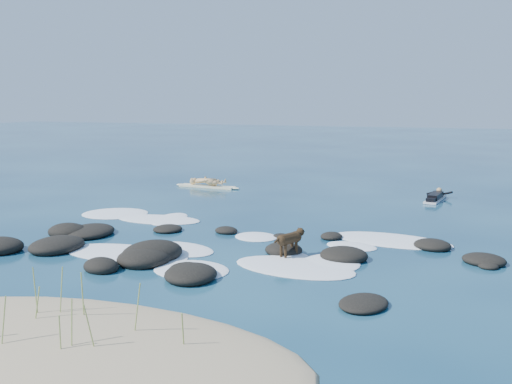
% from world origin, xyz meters
% --- Properties ---
extents(ground, '(160.00, 160.00, 0.00)m').
position_xyz_m(ground, '(0.00, 0.00, 0.00)').
color(ground, '#0A2642').
rests_on(ground, ground).
extents(sand_dune, '(9.00, 4.40, 0.60)m').
position_xyz_m(sand_dune, '(0.00, -8.20, 0.00)').
color(sand_dune, '#9E8966').
rests_on(sand_dune, ground).
extents(dune_grass, '(3.39, 1.73, 1.06)m').
position_xyz_m(dune_grass, '(-0.14, -8.08, 0.58)').
color(dune_grass, '#8BA04D').
rests_on(dune_grass, ground).
extents(reef_rocks, '(14.64, 7.00, 0.65)m').
position_xyz_m(reef_rocks, '(-1.68, -2.10, 0.12)').
color(reef_rocks, black).
rests_on(reef_rocks, ground).
extents(breaking_foam, '(14.09, 8.10, 0.12)m').
position_xyz_m(breaking_foam, '(-0.70, -0.19, 0.01)').
color(breaking_foam, white).
rests_on(breaking_foam, ground).
extents(standing_surfer_rig, '(3.56, 0.76, 2.03)m').
position_xyz_m(standing_surfer_rig, '(-5.89, 9.69, 0.80)').
color(standing_surfer_rig, '#F3F0C3').
rests_on(standing_surfer_rig, ground).
extents(paddling_surfer_rig, '(1.16, 2.62, 0.45)m').
position_xyz_m(paddling_surfer_rig, '(5.06, 9.84, 0.15)').
color(paddling_surfer_rig, silver).
rests_on(paddling_surfer_rig, ground).
extents(dog, '(0.67, 1.19, 0.81)m').
position_xyz_m(dog, '(1.85, -1.16, 0.54)').
color(dog, black).
rests_on(dog, ground).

